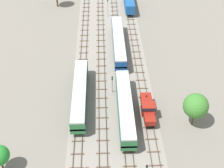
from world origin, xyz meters
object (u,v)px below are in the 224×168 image
diesel_railcar_centre_left_near (125,107)px  signal_post_mid (108,5)px  diesel_railcar_far_left_mid (80,93)px  signal_post_near (112,82)px  shunter_loco_centre_nearest (148,108)px  passenger_coach_centre_left_midfar (119,41)px  freight_boxcar_centre_far (129,1)px

diesel_railcar_centre_left_near → signal_post_mid: size_ratio=3.51×
diesel_railcar_far_left_mid → signal_post_near: 7.53m
signal_post_near → diesel_railcar_centre_left_near: bearing=-73.1°
shunter_loco_centre_nearest → diesel_railcar_centre_left_near: 4.59m
shunter_loco_centre_nearest → passenger_coach_centre_left_midfar: passenger_coach_centre_left_midfar is taller
passenger_coach_centre_left_midfar → signal_post_mid: bearing=96.7°
shunter_loco_centre_nearest → passenger_coach_centre_left_midfar: (-4.55, 24.74, 0.60)m
shunter_loco_centre_nearest → signal_post_near: 10.21m
diesel_railcar_centre_left_near → signal_post_near: bearing=106.9°
shunter_loco_centre_nearest → signal_post_near: size_ratio=1.87×
diesel_railcar_far_left_mid → passenger_coach_centre_left_midfar: same height
signal_post_near → signal_post_mid: (0.00, 36.64, 0.77)m
diesel_railcar_far_left_mid → freight_boxcar_centre_far: (13.66, 45.21, -0.15)m
passenger_coach_centre_left_midfar → signal_post_mid: size_ratio=3.76×
shunter_loco_centre_nearest → signal_post_near: bearing=132.2°
diesel_railcar_centre_left_near → freight_boxcar_centre_far: diesel_railcar_centre_left_near is taller
freight_boxcar_centre_far → signal_post_mid: size_ratio=2.40×
freight_boxcar_centre_far → signal_post_near: size_ratio=3.10×
passenger_coach_centre_left_midfar → freight_boxcar_centre_far: 25.26m
signal_post_near → signal_post_mid: 36.65m
passenger_coach_centre_left_midfar → freight_boxcar_centre_far: bearing=79.6°
diesel_railcar_far_left_mid → freight_boxcar_centre_far: 47.23m
passenger_coach_centre_left_midfar → shunter_loco_centre_nearest: bearing=-79.6°
signal_post_near → passenger_coach_centre_left_midfar: bearing=82.5°
diesel_railcar_centre_left_near → freight_boxcar_centre_far: (4.56, 49.54, -0.15)m
diesel_railcar_far_left_mid → signal_post_near: signal_post_near is taller
diesel_railcar_centre_left_near → shunter_loco_centre_nearest: bearing=-0.5°
diesel_railcar_centre_left_near → signal_post_mid: bearing=93.0°
diesel_railcar_centre_left_near → signal_post_near: (-2.28, 7.50, 0.32)m
passenger_coach_centre_left_midfar → freight_boxcar_centre_far: (4.56, 24.84, -0.16)m
diesel_railcar_far_left_mid → passenger_coach_centre_left_midfar: bearing=65.9°
signal_post_near → freight_boxcar_centre_far: bearing=80.8°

